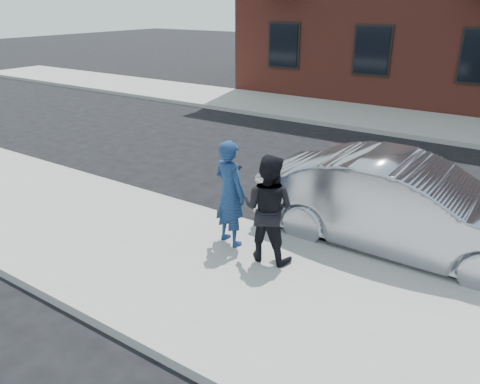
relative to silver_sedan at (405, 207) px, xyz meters
The scene contains 8 objects.
ground 2.54m from the silver_sedan, 107.51° to the right, with size 100.00×100.00×0.00m, color black.
near_sidewalk 2.75m from the silver_sedan, 105.88° to the right, with size 50.00×3.50×0.15m, color gray.
near_curb 1.27m from the silver_sedan, 134.05° to the right, with size 50.00×0.10×0.15m, color #999691.
far_sidewalk 9.01m from the silver_sedan, 94.63° to the left, with size 50.00×3.50×0.15m, color gray.
far_curb 7.22m from the silver_sedan, 95.79° to the left, with size 50.00×0.10×0.15m, color #999691.
silver_sedan is the anchor object (origin of this frame).
man_hoodie 2.91m from the silver_sedan, 146.17° to the right, with size 0.75×0.59×1.80m.
man_peacoat 2.37m from the silver_sedan, 133.35° to the right, with size 0.91×0.75×1.73m.
Camera 1 is at (2.39, -5.08, 3.97)m, focal length 35.00 mm.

